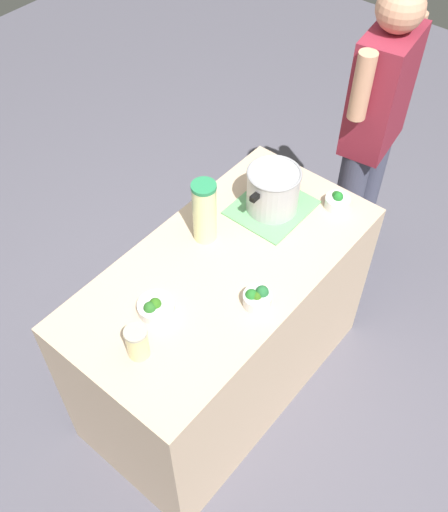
{
  "coord_description": "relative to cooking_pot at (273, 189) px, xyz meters",
  "views": [
    {
      "loc": [
        -1.15,
        -0.96,
        2.67
      ],
      "look_at": [
        0.0,
        0.0,
        0.94
      ],
      "focal_mm": 41.41,
      "sensor_mm": 36.0,
      "label": 1
    }
  ],
  "objects": [
    {
      "name": "lemonade_pitcher",
      "position": [
        -0.31,
        0.11,
        0.03
      ],
      "size": [
        0.1,
        0.1,
        0.28
      ],
      "color": "#EAF1A7",
      "rests_on": "counter_slab"
    },
    {
      "name": "person_cook",
      "position": [
        0.66,
        -0.09,
        -0.09
      ],
      "size": [
        0.5,
        0.25,
        1.66
      ],
      "color": "#494C63",
      "rests_on": "ground_plane"
    },
    {
      "name": "counter_slab",
      "position": [
        -0.37,
        -0.04,
        -0.56
      ],
      "size": [
        1.36,
        0.68,
        0.89
      ],
      "primitive_type": "cube",
      "color": "beige",
      "rests_on": "ground_plane"
    },
    {
      "name": "broccoli_bowl_center",
      "position": [
        -0.71,
        0.0,
        -0.08
      ],
      "size": [
        0.14,
        0.14,
        0.07
      ],
      "color": "silver",
      "rests_on": "counter_slab"
    },
    {
      "name": "mason_jar",
      "position": [
        -0.87,
        -0.08,
        -0.04
      ],
      "size": [
        0.08,
        0.08,
        0.13
      ],
      "color": "#EFE69C",
      "rests_on": "counter_slab"
    },
    {
      "name": "broccoli_bowl_back",
      "position": [
        0.19,
        -0.21,
        -0.08
      ],
      "size": [
        0.11,
        0.11,
        0.08
      ],
      "color": "silver",
      "rests_on": "counter_slab"
    },
    {
      "name": "dish_cloth",
      "position": [
        0.0,
        0.0,
        -0.1
      ],
      "size": [
        0.33,
        0.29,
        0.01
      ],
      "primitive_type": "cube",
      "color": "#6BB572",
      "rests_on": "counter_slab"
    },
    {
      "name": "cooking_pot",
      "position": [
        0.0,
        0.0,
        0.0
      ],
      "size": [
        0.3,
        0.23,
        0.2
      ],
      "color": "#B7B7BC",
      "rests_on": "dish_cloth"
    },
    {
      "name": "ground_plane",
      "position": [
        -0.37,
        -0.04,
        -1.0
      ],
      "size": [
        8.0,
        8.0,
        0.0
      ],
      "primitive_type": "plane",
      "color": "slate"
    },
    {
      "name": "broccoli_bowl_front",
      "position": [
        -0.44,
        -0.26,
        -0.07
      ],
      "size": [
        0.11,
        0.11,
        0.08
      ],
      "color": "silver",
      "rests_on": "counter_slab"
    }
  ]
}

